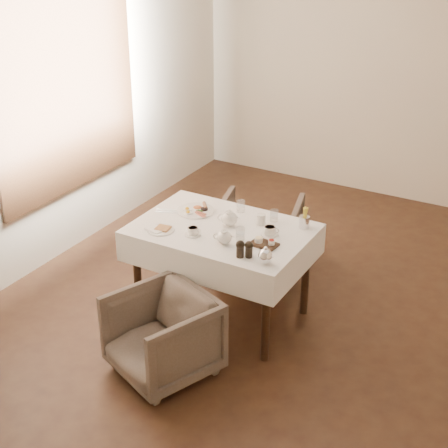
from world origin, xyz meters
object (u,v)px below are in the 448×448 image
armchair_far (259,235)px  teapot_centre (229,218)px  table (222,242)px  breakfast_plate (196,210)px  armchair_near (162,336)px

armchair_far → teapot_centre: 0.91m
table → armchair_far: (-0.09, 0.80, -0.32)m
table → teapot_centre: (0.03, 0.06, 0.18)m
breakfast_plate → teapot_centre: bearing=-28.6°
table → teapot_centre: size_ratio=7.84×
table → armchair_near: size_ratio=1.99×
armchair_near → table: bearing=111.7°
armchair_near → armchair_far: size_ratio=0.93×
armchair_near → breakfast_plate: size_ratio=2.23×
table → armchair_far: table is taller
armchair_far → breakfast_plate: breakfast_plate is taller
armchair_near → armchair_far: 1.61m
armchair_near → teapot_centre: 1.01m
table → armchair_far: 0.87m
table → breakfast_plate: bearing=154.5°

